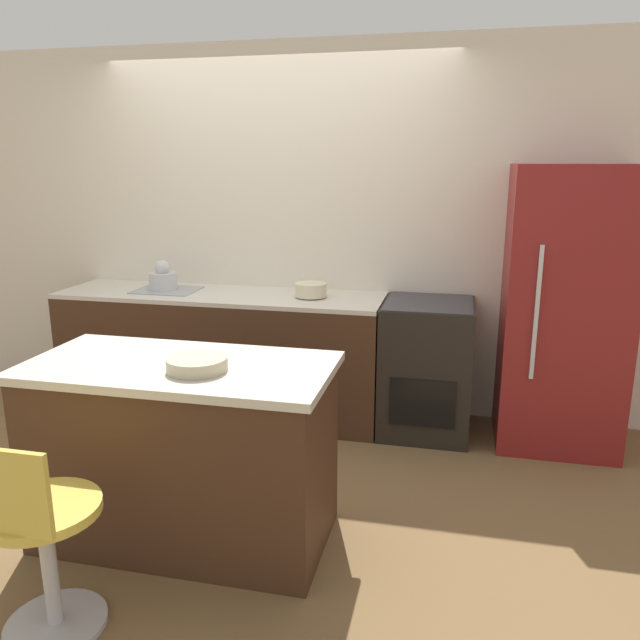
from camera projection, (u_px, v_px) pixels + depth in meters
ground_plane at (254, 433)px, 4.24m from camera, size 14.00×14.00×0.00m
wall_back at (280, 231)px, 4.56m from camera, size 8.00×0.06×2.60m
back_counter at (222, 353)px, 4.52m from camera, size 2.32×0.63×0.90m
kitchen_island at (184, 451)px, 2.98m from camera, size 1.43×0.71×0.89m
oven_range at (426, 367)px, 4.20m from camera, size 0.59×0.64×0.90m
refrigerator at (564, 310)px, 3.91m from camera, size 0.74×0.66×1.78m
stool_chair at (40, 542)px, 2.35m from camera, size 0.43×0.43×0.85m
kettle at (163, 278)px, 4.49m from camera, size 0.20×0.20×0.21m
mixing_bowl at (311, 290)px, 4.26m from camera, size 0.22×0.22×0.09m
fruit_bowl at (197, 364)px, 2.77m from camera, size 0.27×0.27×0.06m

